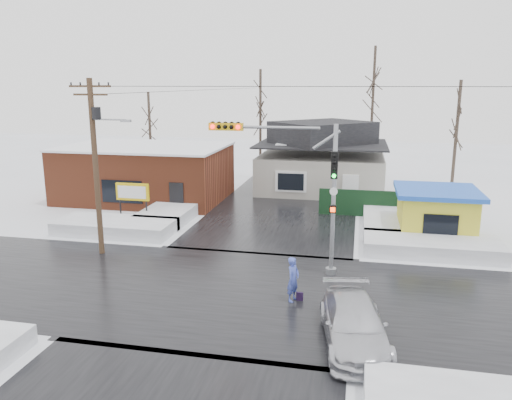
% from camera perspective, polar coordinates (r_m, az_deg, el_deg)
% --- Properties ---
extents(ground, '(120.00, 120.00, 0.00)m').
position_cam_1_polar(ground, '(21.74, -2.72, -10.51)').
color(ground, white).
rests_on(ground, ground).
extents(road_ns, '(10.00, 120.00, 0.02)m').
position_cam_1_polar(road_ns, '(21.74, -2.72, -10.49)').
color(road_ns, black).
rests_on(road_ns, ground).
extents(road_ew, '(120.00, 10.00, 0.02)m').
position_cam_1_polar(road_ew, '(21.74, -2.72, -10.49)').
color(road_ew, black).
rests_on(road_ew, ground).
extents(snowbank_nw, '(7.00, 3.00, 0.80)m').
position_cam_1_polar(snowbank_nw, '(30.93, -15.76, -2.95)').
color(snowbank_nw, white).
rests_on(snowbank_nw, ground).
extents(snowbank_ne, '(7.00, 3.00, 0.80)m').
position_cam_1_polar(snowbank_ne, '(27.83, 19.45, -5.02)').
color(snowbank_ne, white).
rests_on(snowbank_ne, ground).
extents(snowbank_nside_w, '(3.00, 8.00, 0.80)m').
position_cam_1_polar(snowbank_nside_w, '(34.53, -9.01, -0.95)').
color(snowbank_nside_w, white).
rests_on(snowbank_nside_w, ground).
extents(snowbank_nside_e, '(3.00, 8.00, 0.80)m').
position_cam_1_polar(snowbank_nside_e, '(32.41, 14.85, -2.17)').
color(snowbank_nside_e, white).
rests_on(snowbank_nside_e, ground).
extents(traffic_signal, '(6.05, 0.68, 7.00)m').
position_cam_1_polar(traffic_signal, '(22.77, 4.98, 2.52)').
color(traffic_signal, gray).
rests_on(traffic_signal, ground).
extents(utility_pole, '(3.15, 0.44, 9.00)m').
position_cam_1_polar(utility_pole, '(26.46, -17.79, 4.69)').
color(utility_pole, '#382619').
rests_on(utility_pole, ground).
extents(brick_building, '(12.20, 8.20, 4.12)m').
position_cam_1_polar(brick_building, '(39.31, -12.51, 3.12)').
color(brick_building, brown).
rests_on(brick_building, ground).
extents(marquee_sign, '(2.20, 0.21, 2.55)m').
position_cam_1_polar(marquee_sign, '(32.73, -13.93, 0.78)').
color(marquee_sign, black).
rests_on(marquee_sign, ground).
extents(house, '(10.40, 8.40, 5.76)m').
position_cam_1_polar(house, '(41.82, 7.52, 4.66)').
color(house, '#ACA69B').
rests_on(house, ground).
extents(kiosk, '(4.60, 4.60, 2.88)m').
position_cam_1_polar(kiosk, '(30.46, 19.83, -1.42)').
color(kiosk, gold).
rests_on(kiosk, ground).
extents(fence, '(8.00, 0.12, 1.80)m').
position_cam_1_polar(fence, '(34.20, 13.91, -0.45)').
color(fence, black).
rests_on(fence, ground).
extents(tree_far_left, '(3.00, 3.00, 10.00)m').
position_cam_1_polar(tree_far_left, '(46.16, 0.51, 12.21)').
color(tree_far_left, '#332821').
rests_on(tree_far_left, ground).
extents(tree_far_mid, '(3.00, 3.00, 12.00)m').
position_cam_1_polar(tree_far_mid, '(47.27, 13.35, 13.82)').
color(tree_far_mid, '#332821').
rests_on(tree_far_mid, ground).
extents(tree_far_right, '(3.00, 3.00, 9.00)m').
position_cam_1_polar(tree_far_right, '(39.90, 22.18, 9.97)').
color(tree_far_right, '#332821').
rests_on(tree_far_right, ground).
extents(tree_far_west, '(3.00, 3.00, 8.00)m').
position_cam_1_polar(tree_far_west, '(47.33, -12.13, 10.02)').
color(tree_far_west, '#332821').
rests_on(tree_far_west, ground).
extents(pedestrian, '(0.67, 0.80, 1.87)m').
position_cam_1_polar(pedestrian, '(20.63, 4.27, -9.07)').
color(pedestrian, '#4152B7').
rests_on(pedestrian, ground).
extents(car, '(2.84, 5.33, 1.47)m').
position_cam_1_polar(car, '(17.79, 11.14, -13.80)').
color(car, silver).
rests_on(car, ground).
extents(shopping_bag, '(0.28, 0.13, 0.35)m').
position_cam_1_polar(shopping_bag, '(20.96, 5.01, -10.96)').
color(shopping_bag, black).
rests_on(shopping_bag, ground).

